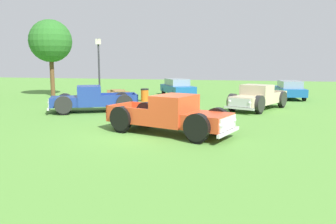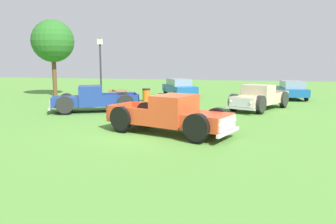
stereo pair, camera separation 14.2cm
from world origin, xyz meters
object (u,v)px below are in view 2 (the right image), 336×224
(pickup_truck_behind_left, at_px, (257,98))
(sedan_distant_a, at_px, (292,89))
(pickup_truck_foreground, at_px, (176,116))
(trash_can, at_px, (146,95))
(pickup_truck_behind_right, at_px, (89,100))
(lamp_post_near, at_px, (101,70))
(oak_tree_east, at_px, (53,41))
(sedan_distant_b, at_px, (179,87))
(picnic_table, at_px, (120,94))

(pickup_truck_behind_left, xyz_separation_m, sedan_distant_a, (2.68, 7.02, 0.01))
(pickup_truck_foreground, xyz_separation_m, trash_can, (-4.63, 10.62, -0.29))
(pickup_truck_behind_left, relative_size, sedan_distant_a, 1.20)
(pickup_truck_behind_right, xyz_separation_m, trash_can, (1.64, 5.80, -0.25))
(sedan_distant_a, height_order, lamp_post_near, lamp_post_near)
(sedan_distant_a, height_order, oak_tree_east, oak_tree_east)
(pickup_truck_behind_right, height_order, sedan_distant_b, pickup_truck_behind_right)
(sedan_distant_a, bearing_deg, trash_can, -157.73)
(pickup_truck_behind_left, bearing_deg, trash_can, 161.22)
(pickup_truck_behind_right, distance_m, oak_tree_east, 11.37)
(trash_can, bearing_deg, pickup_truck_behind_left, -18.78)
(pickup_truck_behind_right, relative_size, sedan_distant_b, 1.13)
(oak_tree_east, bearing_deg, sedan_distant_a, 6.60)
(pickup_truck_behind_left, height_order, oak_tree_east, oak_tree_east)
(pickup_truck_foreground, bearing_deg, oak_tree_east, 136.74)
(pickup_truck_behind_right, bearing_deg, pickup_truck_foreground, -37.57)
(sedan_distant_a, xyz_separation_m, oak_tree_east, (-19.46, -2.25, 3.85))
(picnic_table, relative_size, oak_tree_east, 0.36)
(pickup_truck_foreground, distance_m, pickup_truck_behind_right, 7.91)
(pickup_truck_behind_left, height_order, lamp_post_near, lamp_post_near)
(lamp_post_near, distance_m, picnic_table, 2.96)
(pickup_truck_foreground, distance_m, lamp_post_near, 11.28)
(sedan_distant_b, relative_size, picnic_table, 2.02)
(trash_can, bearing_deg, pickup_truck_foreground, -66.46)
(sedan_distant_b, distance_m, lamp_post_near, 7.84)
(pickup_truck_foreground, relative_size, trash_can, 5.89)
(trash_can, bearing_deg, picnic_table, 176.23)
(sedan_distant_a, xyz_separation_m, trash_can, (-10.58, -4.33, -0.27))
(pickup_truck_foreground, xyz_separation_m, pickup_truck_behind_right, (-6.27, 4.82, -0.04))
(picnic_table, bearing_deg, sedan_distant_b, 48.52)
(pickup_truck_foreground, relative_size, sedan_distant_a, 1.26)
(pickup_truck_behind_left, distance_m, oak_tree_east, 17.86)
(pickup_truck_behind_right, xyz_separation_m, lamp_post_near, (-0.96, 3.69, 1.63))
(pickup_truck_behind_left, bearing_deg, sedan_distant_b, 132.08)
(oak_tree_east, bearing_deg, pickup_truck_behind_right, -47.46)
(sedan_distant_a, xyz_separation_m, sedan_distant_b, (-9.03, 0.01, 0.02))
(picnic_table, xyz_separation_m, oak_tree_east, (-6.71, 1.94, 4.11))
(lamp_post_near, relative_size, trash_can, 4.75)
(lamp_post_near, height_order, trash_can, lamp_post_near)
(trash_can, relative_size, oak_tree_east, 0.15)
(lamp_post_near, bearing_deg, picnic_table, 78.97)
(sedan_distant_b, bearing_deg, sedan_distant_a, -0.06)
(sedan_distant_a, bearing_deg, oak_tree_east, -173.40)
(sedan_distant_a, bearing_deg, picnic_table, -161.80)
(sedan_distant_b, relative_size, oak_tree_east, 0.73)
(sedan_distant_a, bearing_deg, pickup_truck_behind_left, -110.90)
(trash_can, bearing_deg, lamp_post_near, -140.97)
(pickup_truck_behind_left, xyz_separation_m, pickup_truck_behind_right, (-9.54, -3.11, -0.00))
(sedan_distant_a, bearing_deg, pickup_truck_foreground, -111.72)
(pickup_truck_foreground, height_order, oak_tree_east, oak_tree_east)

